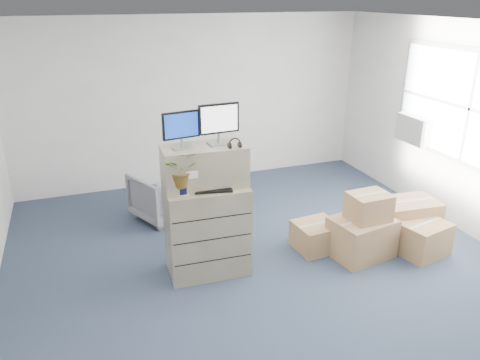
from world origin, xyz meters
The scene contains 18 objects.
ground centered at (0.00, 0.00, 0.00)m, with size 7.00×7.00×0.00m, color #262F44.
wall_back centered at (0.00, 3.51, 1.40)m, with size 6.00×0.02×2.80m, color silver.
window centered at (2.96, 0.50, 1.70)m, with size 0.07×2.72×1.52m.
ac_unit centered at (2.87, 1.40, 1.20)m, with size 0.24×0.60×0.40m, color silver.
filing_cabinet_lower centered at (-0.63, 0.58, 0.54)m, with size 0.93×0.57×1.08m, color #85785C.
filing_cabinet_upper centered at (-0.63, 0.63, 1.31)m, with size 0.93×0.46×0.46m, color #85785C.
monitor_left centered at (-0.87, 0.62, 1.77)m, with size 0.41×0.18×0.41m.
monitor_right centered at (-0.44, 0.64, 1.80)m, with size 0.46×0.19×0.46m.
headphones centered at (-0.33, 0.47, 1.58)m, with size 0.14×0.14×0.02m, color black.
keyboard centered at (-0.60, 0.46, 1.09)m, with size 0.45×0.19×0.02m, color black.
mouse centered at (-0.29, 0.45, 1.10)m, with size 0.09×0.06×0.03m, color silver.
water_bottle centered at (-0.58, 0.66, 1.22)m, with size 0.08×0.08×0.28m, color #999BA2.
phone_dock centered at (-0.67, 0.64, 1.13)m, with size 0.06×0.05×0.13m.
external_drive centered at (-0.30, 0.69, 1.11)m, with size 0.19×0.14×0.06m, color black.
tissue_box centered at (-0.31, 0.68, 1.19)m, with size 0.27×0.14×0.10m, color #3B89C8.
potted_plant centered at (-0.92, 0.49, 1.31)m, with size 0.37×0.41×0.40m.
office_chair centered at (-0.85, 2.17, 0.39)m, with size 0.76×0.71×0.78m, color slate.
cardboard_boxes centered at (1.60, 0.30, 0.28)m, with size 1.93×1.13×0.84m.
Camera 1 is at (-1.92, -4.10, 3.10)m, focal length 35.00 mm.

